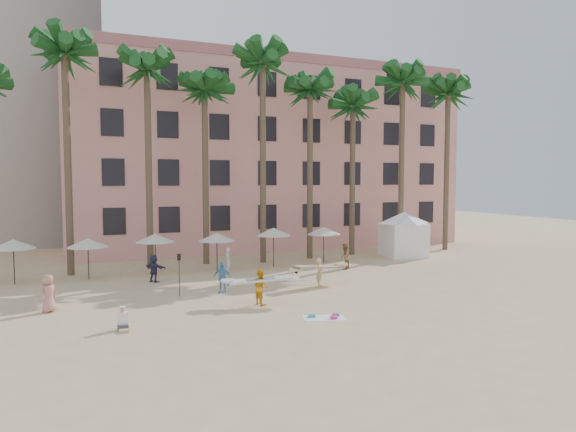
# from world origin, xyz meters

# --- Properties ---
(ground) EXTENTS (120.00, 120.00, 0.00)m
(ground) POSITION_xyz_m (0.00, 0.00, 0.00)
(ground) COLOR #D1B789
(ground) RESTS_ON ground
(pink_hotel) EXTENTS (35.00, 14.00, 16.00)m
(pink_hotel) POSITION_xyz_m (7.00, 26.00, 8.00)
(pink_hotel) COLOR #EA9D8E
(pink_hotel) RESTS_ON ground
(palm_row) EXTENTS (44.40, 5.40, 16.30)m
(palm_row) POSITION_xyz_m (0.51, 15.00, 12.97)
(palm_row) COLOR brown
(palm_row) RESTS_ON ground
(umbrella_row) EXTENTS (22.50, 2.70, 2.73)m
(umbrella_row) POSITION_xyz_m (-3.00, 12.50, 2.33)
(umbrella_row) COLOR #332B23
(umbrella_row) RESTS_ON ground
(cabana) EXTENTS (5.12, 5.12, 3.50)m
(cabana) POSITION_xyz_m (14.30, 13.10, 2.07)
(cabana) COLOR white
(cabana) RESTS_ON ground
(beach_towel) EXTENTS (2.01, 1.47, 0.14)m
(beach_towel) POSITION_xyz_m (0.29, -0.88, 0.03)
(beach_towel) COLOR white
(beach_towel) RESTS_ON ground
(carrier_yellow) EXTENTS (3.29, 1.35, 1.60)m
(carrier_yellow) POSITION_xyz_m (3.04, 5.23, 0.93)
(carrier_yellow) COLOR tan
(carrier_yellow) RESTS_ON ground
(carrier_white) EXTENTS (3.18, 1.48, 1.73)m
(carrier_white) POSITION_xyz_m (-1.49, 2.48, 0.93)
(carrier_white) COLOR orange
(carrier_white) RESTS_ON ground
(beachgoers) EXTENTS (19.04, 7.08, 1.75)m
(beachgoers) POSITION_xyz_m (-2.52, 8.32, 0.85)
(beachgoers) COLOR #2F3052
(beachgoers) RESTS_ON ground
(paddle) EXTENTS (0.18, 0.04, 2.23)m
(paddle) POSITION_xyz_m (-4.78, 5.79, 1.41)
(paddle) COLOR black
(paddle) RESTS_ON ground
(seated_man) EXTENTS (0.42, 0.73, 0.94)m
(seated_man) POSITION_xyz_m (-8.03, 0.63, 0.33)
(seated_man) COLOR #3F3F4C
(seated_man) RESTS_ON ground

